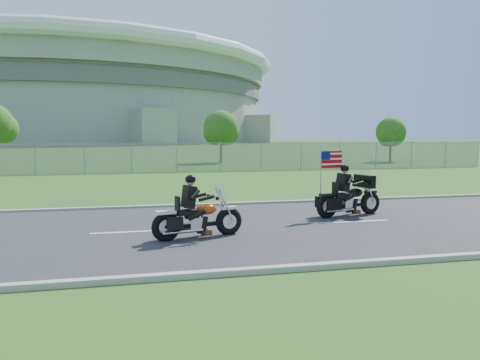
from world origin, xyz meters
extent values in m
plane|color=#28551A|center=(0.00, 0.00, 0.00)|extent=(420.00, 420.00, 0.00)
cube|color=#28282B|center=(0.00, 0.00, 0.02)|extent=(120.00, 8.00, 0.04)
cube|color=#9E9B93|center=(0.00, 4.05, 0.05)|extent=(120.00, 0.18, 0.12)
cube|color=#9E9B93|center=(0.00, -4.05, 0.05)|extent=(120.00, 0.18, 0.12)
cube|color=gray|center=(-5.00, 20.00, 1.00)|extent=(60.00, 0.03, 2.00)
cylinder|color=#A3A099|center=(-20.00, 170.00, 10.00)|extent=(130.00, 130.00, 20.00)
cylinder|color=#605E5B|center=(-20.00, 170.00, 17.00)|extent=(132.00, 132.00, 4.00)
cylinder|color=#A3A099|center=(-20.00, 170.00, 23.00)|extent=(134.00, 134.00, 6.00)
torus|color=white|center=(-20.00, 170.00, 27.00)|extent=(140.40, 140.40, 4.40)
cylinder|color=#382316|center=(6.00, 30.00, 1.26)|extent=(0.22, 0.22, 2.52)
sphere|color=#1B5216|center=(6.00, 30.00, 3.15)|extent=(3.20, 3.20, 3.20)
sphere|color=#1B5216|center=(6.64, 30.48, 2.79)|extent=(2.40, 2.40, 2.40)
sphere|color=#1B5216|center=(5.44, 29.60, 2.70)|extent=(2.24, 2.24, 2.24)
sphere|color=#1B5216|center=(-13.28, 34.54, 3.10)|extent=(2.70, 2.70, 2.70)
cylinder|color=#382316|center=(22.00, 28.00, 1.12)|extent=(0.22, 0.22, 2.24)
sphere|color=#1B5216|center=(22.00, 28.00, 2.80)|extent=(2.80, 2.80, 2.80)
sphere|color=#1B5216|center=(22.56, 28.42, 2.48)|extent=(2.10, 2.10, 2.10)
sphere|color=#1B5216|center=(21.51, 27.65, 2.40)|extent=(1.96, 1.96, 1.96)
torus|color=black|center=(0.26, -0.81, 0.36)|extent=(0.72, 0.33, 0.70)
torus|color=black|center=(-1.31, -1.19, 0.36)|extent=(0.72, 0.33, 0.70)
ellipsoid|color=#BE430D|center=(-0.32, -0.95, 0.70)|extent=(0.59, 0.42, 0.27)
cube|color=black|center=(-0.80, -1.07, 0.67)|extent=(0.58, 0.40, 0.11)
cube|color=black|center=(-0.75, -1.06, 1.04)|extent=(0.31, 0.42, 0.52)
sphere|color=black|center=(-0.71, -1.05, 1.45)|extent=(0.31, 0.31, 0.26)
cube|color=silver|center=(0.05, -0.86, 1.16)|extent=(0.14, 0.43, 0.38)
torus|color=black|center=(5.20, 1.19, 0.37)|extent=(0.75, 0.34, 0.72)
torus|color=black|center=(3.58, 0.81, 0.37)|extent=(0.75, 0.34, 0.72)
ellipsoid|color=black|center=(4.60, 1.05, 0.72)|extent=(0.61, 0.43, 0.27)
cube|color=black|center=(4.11, 0.93, 0.69)|extent=(0.59, 0.41, 0.12)
cube|color=black|center=(4.16, 0.94, 1.07)|extent=(0.32, 0.44, 0.54)
sphere|color=black|center=(4.20, 0.95, 1.49)|extent=(0.32, 0.32, 0.26)
cube|color=black|center=(4.96, 1.14, 1.07)|extent=(0.39, 0.81, 0.39)
cube|color=#B70C11|center=(3.82, 1.06, 1.75)|extent=(0.77, 0.20, 0.51)
camera|label=1|loc=(-2.08, -11.98, 2.48)|focal=35.00mm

